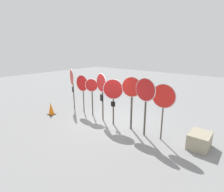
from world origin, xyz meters
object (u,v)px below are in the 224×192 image
at_px(stop_sign_0, 72,80).
at_px(stop_sign_6, 145,95).
at_px(stop_sign_3, 102,87).
at_px(traffic_cone_0, 51,109).
at_px(stop_sign_4, 113,92).
at_px(stop_sign_2, 92,89).
at_px(storage_crate, 199,140).
at_px(stop_sign_5, 132,93).
at_px(stop_sign_1, 82,85).
at_px(stop_sign_7, 163,99).

xyz_separation_m(stop_sign_0, stop_sign_6, (5.00, -0.34, -0.03)).
distance_m(stop_sign_3, traffic_cone_0, 3.29).
bearing_deg(traffic_cone_0, stop_sign_6, 11.69).
bearing_deg(stop_sign_3, stop_sign_4, 14.78).
distance_m(stop_sign_2, stop_sign_6, 3.34).
relative_size(stop_sign_6, storage_crate, 2.67).
xyz_separation_m(stop_sign_2, stop_sign_5, (2.57, -0.11, 0.20)).
relative_size(stop_sign_4, storage_crate, 2.42).
height_order(stop_sign_3, stop_sign_6, stop_sign_6).
relative_size(stop_sign_5, stop_sign_6, 0.98).
height_order(stop_sign_0, stop_sign_1, stop_sign_0).
height_order(stop_sign_0, stop_sign_2, stop_sign_0).
bearing_deg(stop_sign_4, stop_sign_0, 149.70).
relative_size(stop_sign_2, storage_crate, 2.23).
bearing_deg(stop_sign_3, stop_sign_2, -172.23).
distance_m(stop_sign_4, stop_sign_6, 1.70).
xyz_separation_m(stop_sign_4, stop_sign_7, (2.40, 0.04, 0.12)).
bearing_deg(stop_sign_3, stop_sign_1, -167.90).
relative_size(stop_sign_3, stop_sign_6, 0.98).
distance_m(stop_sign_5, stop_sign_6, 0.78).
bearing_deg(stop_sign_4, stop_sign_5, -19.35).
distance_m(stop_sign_3, stop_sign_7, 3.17).
relative_size(stop_sign_0, stop_sign_5, 1.00).
relative_size(stop_sign_1, stop_sign_4, 0.97).
bearing_deg(stop_sign_1, stop_sign_0, 175.61).
xyz_separation_m(stop_sign_0, stop_sign_3, (2.55, -0.22, -0.04)).
xyz_separation_m(stop_sign_4, stop_sign_5, (0.94, 0.10, 0.10)).
bearing_deg(storage_crate, traffic_cone_0, -167.82).
bearing_deg(stop_sign_0, stop_sign_5, 26.30).
xyz_separation_m(stop_sign_1, stop_sign_6, (4.08, -0.30, 0.17)).
xyz_separation_m(stop_sign_1, stop_sign_4, (2.38, -0.23, 0.00)).
bearing_deg(stop_sign_2, stop_sign_4, -34.41).
relative_size(stop_sign_4, stop_sign_5, 0.92).
distance_m(stop_sign_0, stop_sign_2, 1.71).
distance_m(stop_sign_6, storage_crate, 2.58).
xyz_separation_m(stop_sign_2, stop_sign_3, (0.86, -0.16, 0.26)).
bearing_deg(stop_sign_4, traffic_cone_0, 172.44).
xyz_separation_m(stop_sign_0, stop_sign_1, (0.92, -0.03, -0.20)).
distance_m(stop_sign_2, storage_crate, 5.52).
bearing_deg(storage_crate, stop_sign_3, -175.31).
xyz_separation_m(stop_sign_7, storage_crate, (1.35, 0.38, -1.43)).
relative_size(stop_sign_3, traffic_cone_0, 3.42).
xyz_separation_m(stop_sign_7, traffic_cone_0, (-5.89, -1.18, -1.37)).
relative_size(stop_sign_1, stop_sign_2, 1.05).
height_order(stop_sign_5, stop_sign_6, stop_sign_6).
bearing_deg(stop_sign_2, stop_sign_7, -29.41).
relative_size(stop_sign_3, storage_crate, 2.62).
height_order(stop_sign_5, stop_sign_7, stop_sign_5).
xyz_separation_m(stop_sign_3, traffic_cone_0, (-2.73, -1.19, -1.41)).
distance_m(stop_sign_2, stop_sign_3, 0.92).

